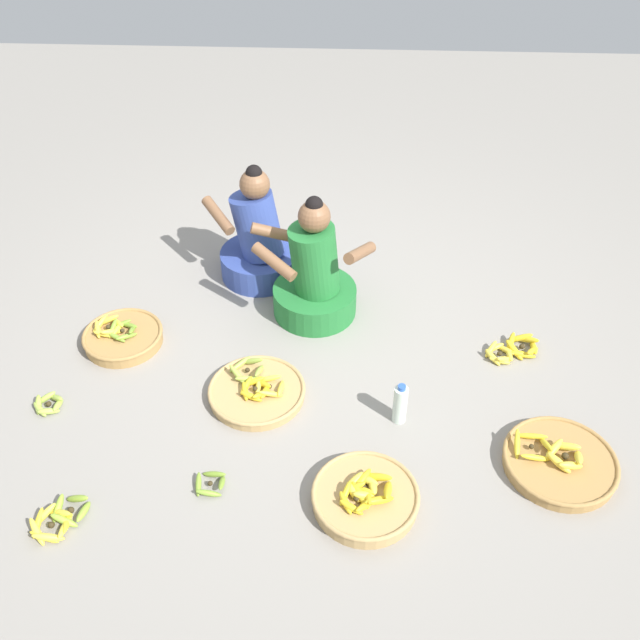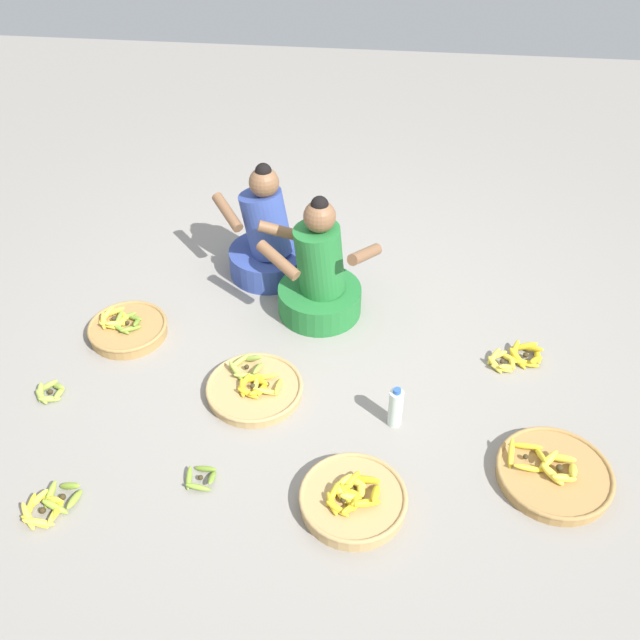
% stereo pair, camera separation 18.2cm
% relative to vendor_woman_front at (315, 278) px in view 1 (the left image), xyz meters
% --- Properties ---
extents(ground_plane, '(10.00, 10.00, 0.00)m').
position_rel_vendor_woman_front_xyz_m(ground_plane, '(0.06, -0.30, -0.27)').
color(ground_plane, gray).
extents(vendor_woman_front, '(0.74, 0.53, 0.83)m').
position_rel_vendor_woman_front_xyz_m(vendor_woman_front, '(0.00, 0.00, 0.00)').
color(vendor_woman_front, '#237233').
rests_on(vendor_woman_front, ground).
extents(vendor_woman_behind, '(0.66, 0.52, 0.81)m').
position_rel_vendor_woman_front_xyz_m(vendor_woman_behind, '(-0.39, 0.37, -0.01)').
color(vendor_woman_behind, '#334793').
rests_on(vendor_woman_behind, ground).
extents(banana_basket_mid_left, '(0.57, 0.57, 0.14)m').
position_rel_vendor_woman_front_xyz_m(banana_basket_mid_left, '(1.29, -1.17, -0.23)').
color(banana_basket_mid_left, '#A87F47').
rests_on(banana_basket_mid_left, ground).
extents(banana_basket_front_left, '(0.54, 0.54, 0.13)m').
position_rel_vendor_woman_front_xyz_m(banana_basket_front_left, '(-0.28, -0.75, -0.23)').
color(banana_basket_front_left, tan).
rests_on(banana_basket_front_left, ground).
extents(banana_basket_back_right, '(0.48, 0.48, 0.14)m').
position_rel_vendor_woman_front_xyz_m(banana_basket_back_right, '(-1.14, -0.35, -0.22)').
color(banana_basket_back_right, '#A87F47').
rests_on(banana_basket_back_right, ground).
extents(banana_basket_back_center, '(0.52, 0.52, 0.16)m').
position_rel_vendor_woman_front_xyz_m(banana_basket_back_center, '(0.32, -1.43, -0.22)').
color(banana_basket_back_center, tan).
rests_on(banana_basket_back_center, ground).
extents(loose_bananas_back_left, '(0.16, 0.16, 0.08)m').
position_rel_vendor_woman_front_xyz_m(loose_bananas_back_left, '(-0.43, -1.37, -0.24)').
color(loose_bananas_back_left, olive).
rests_on(loose_bananas_back_left, ground).
extents(loose_bananas_front_center, '(0.18, 0.18, 0.08)m').
position_rel_vendor_woman_front_xyz_m(loose_bananas_front_center, '(-1.40, -0.89, -0.24)').
color(loose_bananas_front_center, '#9EB747').
rests_on(loose_bananas_front_center, ground).
extents(loose_bananas_near_vendor, '(0.26, 0.29, 0.09)m').
position_rel_vendor_woman_front_xyz_m(loose_bananas_near_vendor, '(-1.11, -1.61, -0.24)').
color(loose_bananas_near_vendor, yellow).
rests_on(loose_bananas_near_vendor, ground).
extents(loose_bananas_front_right, '(0.35, 0.28, 0.09)m').
position_rel_vendor_woman_front_xyz_m(loose_bananas_front_right, '(1.19, -0.33, -0.24)').
color(loose_bananas_front_right, gold).
rests_on(loose_bananas_front_right, ground).
extents(water_bottle, '(0.07, 0.07, 0.26)m').
position_rel_vendor_woman_front_xyz_m(water_bottle, '(0.50, -0.89, -0.15)').
color(water_bottle, silver).
rests_on(water_bottle, ground).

